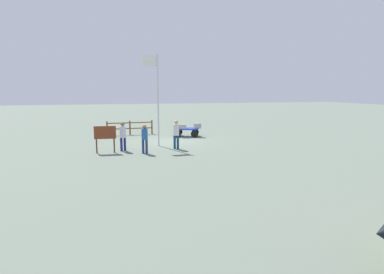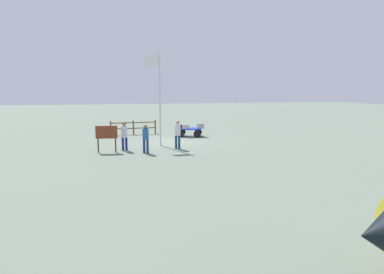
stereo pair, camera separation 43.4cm
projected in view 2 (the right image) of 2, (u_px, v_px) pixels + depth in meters
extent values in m
plane|color=slate|center=(173.00, 141.00, 22.01)|extent=(120.00, 120.00, 0.00)
cube|color=blue|center=(189.00, 129.00, 24.14)|extent=(2.04, 1.52, 0.10)
cube|color=blue|center=(178.00, 129.00, 24.22)|extent=(0.38, 0.91, 0.10)
cylinder|color=black|center=(180.00, 134.00, 23.74)|extent=(0.55, 0.29, 0.54)
cylinder|color=black|center=(182.00, 132.00, 24.75)|extent=(0.55, 0.29, 0.54)
cylinder|color=black|center=(197.00, 134.00, 23.63)|extent=(0.55, 0.29, 0.54)
cylinder|color=black|center=(198.00, 132.00, 24.64)|extent=(0.55, 0.29, 0.54)
cube|color=#95929B|center=(200.00, 126.00, 23.86)|extent=(0.56, 0.39, 0.38)
cube|color=gray|center=(186.00, 126.00, 23.79)|extent=(0.59, 0.46, 0.32)
cube|color=navy|center=(183.00, 126.00, 24.04)|extent=(0.53, 0.42, 0.27)
cylinder|color=navy|center=(179.00, 142.00, 19.05)|extent=(0.14, 0.14, 0.81)
cylinder|color=navy|center=(176.00, 142.00, 19.10)|extent=(0.14, 0.14, 0.81)
cylinder|color=silver|center=(178.00, 130.00, 18.96)|extent=(0.47, 0.47, 0.67)
sphere|color=tan|center=(177.00, 122.00, 18.90)|extent=(0.25, 0.25, 0.25)
cylinder|color=navy|center=(126.00, 144.00, 18.55)|extent=(0.14, 0.14, 0.78)
cylinder|color=navy|center=(123.00, 144.00, 18.48)|extent=(0.14, 0.14, 0.78)
cylinder|color=silver|center=(124.00, 132.00, 18.41)|extent=(0.39, 0.39, 0.67)
sphere|color=olive|center=(124.00, 124.00, 18.34)|extent=(0.25, 0.25, 0.25)
cylinder|color=navy|center=(148.00, 146.00, 17.72)|extent=(0.14, 0.14, 0.79)
cylinder|color=navy|center=(144.00, 146.00, 17.76)|extent=(0.14, 0.14, 0.79)
cylinder|color=#23589B|center=(146.00, 134.00, 17.64)|extent=(0.45, 0.45, 0.60)
sphere|color=olive|center=(145.00, 126.00, 17.58)|extent=(0.22, 0.22, 0.22)
cylinder|color=silver|center=(160.00, 101.00, 19.79)|extent=(0.10, 0.10, 5.68)
cube|color=white|center=(151.00, 61.00, 19.32)|extent=(0.90, 0.07, 0.64)
cylinder|color=#4C3319|center=(116.00, 145.00, 18.03)|extent=(0.08, 0.08, 0.80)
cylinder|color=#4C3319|center=(98.00, 146.00, 17.87)|extent=(0.08, 0.08, 0.80)
cube|color=brown|center=(106.00, 132.00, 17.84)|extent=(1.19, 0.15, 0.72)
cylinder|color=brown|center=(155.00, 127.00, 25.61)|extent=(0.12, 0.12, 1.12)
cylinder|color=brown|center=(133.00, 128.00, 25.14)|extent=(0.12, 0.12, 1.12)
cylinder|color=brown|center=(111.00, 128.00, 24.67)|extent=(0.12, 0.12, 1.12)
cube|color=brown|center=(133.00, 123.00, 25.09)|extent=(3.47, 0.21, 0.08)
cube|color=brown|center=(133.00, 128.00, 25.15)|extent=(3.47, 0.21, 0.08)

